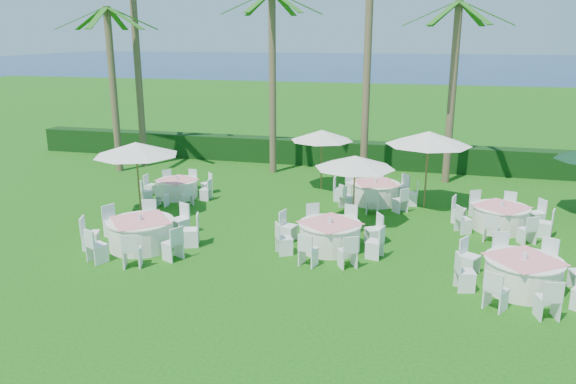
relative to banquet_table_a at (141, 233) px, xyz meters
name	(u,v)px	position (x,y,z in m)	size (l,w,h in m)	color
ground	(300,258)	(4.81, 0.33, -0.45)	(120.00, 120.00, 0.00)	#15500D
hedge	(357,154)	(4.81, 12.33, 0.15)	(34.00, 1.00, 1.20)	black
ocean	(419,66)	(4.81, 102.33, -0.45)	(260.00, 260.00, 0.00)	#081852
banquet_table_a	(141,233)	(0.00, 0.00, 0.00)	(3.39, 3.39, 1.03)	white
banquet_table_b	(330,235)	(5.51, 1.28, -0.02)	(3.27, 3.27, 0.99)	white
banquet_table_c	(523,274)	(10.68, -0.27, -0.01)	(3.33, 3.33, 1.00)	white
banquet_table_d	(177,188)	(-1.29, 5.22, -0.08)	(2.82, 2.82, 0.87)	white
banquet_table_e	(375,192)	(6.31, 6.40, -0.03)	(3.17, 3.17, 0.96)	white
banquet_table_f	(501,217)	(10.61, 4.42, -0.04)	(3.13, 3.13, 0.95)	white
umbrella_a	(136,149)	(-1.54, 2.74, 1.95)	(2.90, 2.90, 2.64)	brown
umbrella_b	(355,162)	(5.86, 3.68, 1.71)	(2.66, 2.66, 2.37)	brown
umbrella_c	(322,135)	(3.94, 7.83, 1.80)	(2.56, 2.56, 2.47)	brown
umbrella_d	(429,138)	(8.14, 6.26, 2.15)	(3.07, 3.07, 2.85)	brown
palm_a	(136,46)	(-5.24, 9.86, 5.23)	(4.37, 4.24, 10.42)	brown
palm_b	(272,75)	(1.20, 10.18, 3.99)	(4.27, 4.36, 8.01)	brown
palm_c	(369,23)	(5.40, 10.01, 6.17)	(4.26, 4.37, 12.27)	brown
palm_d	(453,84)	(8.94, 10.30, 3.74)	(4.40, 3.96, 7.51)	brown
palm_f	(113,82)	(-5.86, 8.64, 3.67)	(4.24, 4.37, 7.38)	brown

